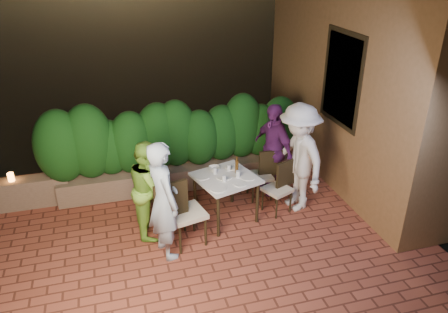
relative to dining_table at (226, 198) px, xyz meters
name	(u,v)px	position (x,y,z in m)	size (l,w,h in m)	color
ground	(198,268)	(-0.70, -1.03, -0.40)	(400.00, 400.00, 0.00)	black
terrace_floor	(190,249)	(-0.70, -0.53, -0.45)	(7.00, 6.00, 0.15)	brown
building_wall	(373,39)	(2.90, 0.97, 2.12)	(1.60, 5.00, 5.00)	brown
window_pane	(343,79)	(2.12, 0.47, 1.62)	(0.08, 1.00, 1.40)	black
window_frame	(343,79)	(2.11, 0.47, 1.62)	(0.06, 1.15, 1.55)	black
planter	(180,175)	(-0.50, 1.27, -0.17)	(4.20, 0.55, 0.40)	brown
hedge	(178,137)	(-0.50, 1.27, 0.57)	(4.00, 0.70, 1.10)	#134112
hill	(116,9)	(1.30, 58.97, -4.38)	(52.00, 40.00, 22.00)	black
dining_table	(226,198)	(0.00, 0.00, 0.00)	(0.86, 0.86, 0.75)	white
plate_nw	(218,189)	(-0.21, -0.33, 0.38)	(0.24, 0.24, 0.01)	white
plate_sw	(202,176)	(-0.35, 0.10, 0.38)	(0.24, 0.24, 0.01)	white
plate_ne	(248,177)	(0.32, -0.12, 0.38)	(0.24, 0.24, 0.01)	white
plate_se	(232,167)	(0.18, 0.28, 0.38)	(0.22, 0.22, 0.01)	white
plate_centre	(224,177)	(-0.03, -0.01, 0.38)	(0.24, 0.24, 0.01)	white
plate_front	(240,184)	(0.14, -0.27, 0.38)	(0.21, 0.21, 0.01)	white
glass_nw	(224,178)	(-0.06, -0.13, 0.43)	(0.06, 0.06, 0.10)	silver
glass_sw	(215,171)	(-0.13, 0.15, 0.43)	(0.06, 0.06, 0.10)	silver
glass_ne	(238,174)	(0.17, -0.07, 0.43)	(0.07, 0.07, 0.11)	silver
glass_se	(229,168)	(0.11, 0.19, 0.42)	(0.06, 0.06, 0.10)	silver
beer_bottle	(237,165)	(0.20, 0.08, 0.51)	(0.05, 0.05, 0.28)	#44290B
bowl	(214,168)	(-0.10, 0.29, 0.40)	(0.17, 0.17, 0.04)	white
chair_left_front	(187,212)	(-0.71, -0.45, 0.15)	(0.49, 0.49, 1.05)	black
chair_left_back	(170,198)	(-0.87, 0.03, 0.11)	(0.45, 0.45, 0.98)	black
chair_right_front	(277,188)	(0.86, -0.03, 0.05)	(0.39, 0.39, 0.85)	black
chair_right_back	(260,175)	(0.74, 0.47, 0.06)	(0.40, 0.40, 0.86)	black
diner_blue	(163,201)	(-1.05, -0.61, 0.49)	(0.63, 0.41, 1.72)	#9EB4CB
diner_green	(150,188)	(-1.17, -0.03, 0.37)	(0.72, 0.56, 1.49)	#7CBD3B
diner_white	(298,158)	(1.21, 0.02, 0.53)	(1.17, 0.67, 1.80)	white
diner_purple	(273,149)	(1.02, 0.62, 0.44)	(0.95, 0.40, 1.62)	#6A2775
parapet_lamp	(11,177)	(-3.26, 1.27, 0.20)	(0.10, 0.10, 0.14)	orange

